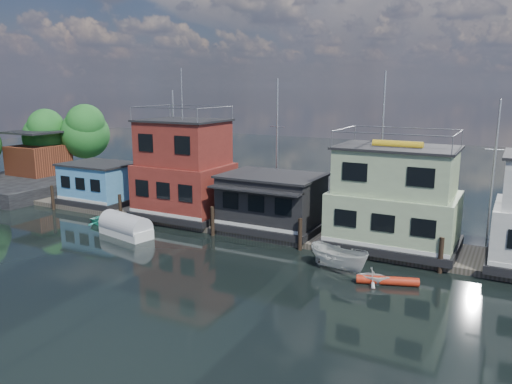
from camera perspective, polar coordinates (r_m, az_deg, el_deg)
The scene contains 14 objects.
ground at distance 27.99m, azimuth -8.40°, elevation -10.97°, with size 160.00×160.00×0.00m, color black.
dock at distance 37.64m, azimuth 2.50°, elevation -4.45°, with size 48.00×5.00×0.40m, color #595147.
houseboat_blue at distance 47.56m, azimuth -17.43°, elevation 0.98°, with size 6.40×4.90×3.66m.
houseboat_red at distance 41.05m, azimuth -8.22°, elevation 2.42°, with size 7.40×5.90×11.86m.
houseboat_dark at distance 37.27m, azimuth 1.83°, elevation -1.09°, with size 7.40×6.10×4.06m.
houseboat_green at distance 34.13m, azimuth 15.53°, elevation -0.81°, with size 8.40×5.90×7.03m.
pilings at distance 35.14m, azimuth 0.04°, elevation -4.12°, with size 42.28×0.28×2.20m.
background_masts at distance 40.41m, azimuth 12.40°, elevation 4.19°, with size 36.40×0.16×12.00m.
shore at distance 59.29m, azimuth -23.52°, elevation 3.99°, with size 12.40×15.72×8.24m.
dinghy_white at distance 29.02m, azimuth 13.24°, elevation -9.29°, with size 1.58×1.84×0.97m, color white.
dinghy_teal at distance 41.38m, azimuth -16.32°, elevation -3.18°, with size 2.47×3.46×0.72m, color teal.
tarp_runabout at distance 38.10m, azimuth -14.68°, elevation -3.90°, with size 4.71×2.65×1.80m.
red_kayak at distance 29.15m, azimuth 14.79°, elevation -9.77°, with size 0.50×0.50×3.40m, color #B72913.
motorboat at distance 30.49m, azimuth 9.48°, elevation -7.47°, with size 1.52×4.05×1.57m, color silver.
Camera 1 is at (15.54, -20.58, 10.88)m, focal length 35.00 mm.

